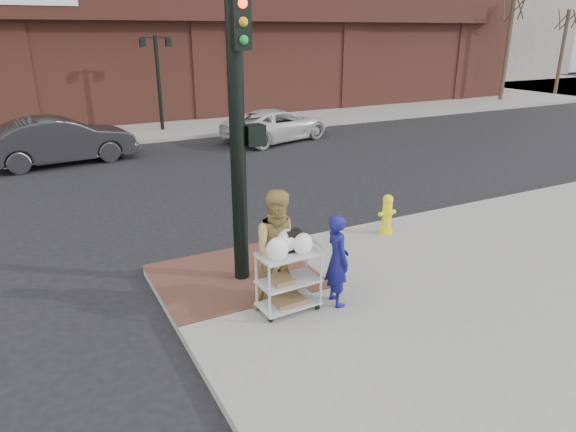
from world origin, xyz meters
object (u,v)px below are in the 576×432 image
lamp_post (158,73)px  pedestrian_tan (281,251)px  minivan_white (277,125)px  traffic_signal_pole (239,129)px  utility_cart (289,276)px  woman_blue (337,260)px  fire_hydrant (387,214)px  sedan_dark (61,141)px

lamp_post → pedestrian_tan: 16.68m
minivan_white → traffic_signal_pole: bearing=134.7°
traffic_signal_pole → pedestrian_tan: (0.14, -1.22, -1.71)m
minivan_white → utility_cart: bearing=138.0°
lamp_post → traffic_signal_pole: size_ratio=0.80×
utility_cart → woman_blue: bearing=-10.7°
pedestrian_tan → fire_hydrant: pedestrian_tan is taller
sedan_dark → lamp_post: bearing=-55.0°
traffic_signal_pole → fire_hydrant: traffic_signal_pole is taller
lamp_post → traffic_signal_pole: 15.43m
utility_cart → fire_hydrant: bearing=29.5°
sedan_dark → utility_cart: size_ratio=3.67×
lamp_post → woman_blue: lamp_post is taller
traffic_signal_pole → lamp_post: bearing=80.8°
sedan_dark → fire_hydrant: bearing=-159.1°
pedestrian_tan → woman_blue: bearing=-5.3°
lamp_post → sedan_dark: lamp_post is taller
traffic_signal_pole → sedan_dark: (-2.02, 11.19, -2.03)m
woman_blue → minivan_white: (5.26, 12.82, -0.26)m
pedestrian_tan → utility_cart: pedestrian_tan is taller
lamp_post → utility_cart: (-2.29, -16.61, -1.87)m
lamp_post → fire_hydrant: (1.12, -14.68, -2.02)m
pedestrian_tan → fire_hydrant: bearing=42.0°
lamp_post → pedestrian_tan: size_ratio=2.06×
woman_blue → sedan_dark: size_ratio=0.31×
woman_blue → fire_hydrant: 3.36m
sedan_dark → woman_blue: bearing=-173.6°
woman_blue → minivan_white: bearing=-14.5°
traffic_signal_pole → woman_blue: traffic_signal_pole is taller
lamp_post → fire_hydrant: 14.86m
pedestrian_tan → minivan_white: pedestrian_tan is taller
traffic_signal_pole → fire_hydrant: size_ratio=5.67×
sedan_dark → minivan_white: 8.26m
woman_blue → lamp_post: bearing=2.7°
utility_cart → traffic_signal_pole: bearing=97.7°
traffic_signal_pole → fire_hydrant: 4.27m
traffic_signal_pole → minivan_white: traffic_signal_pole is taller
fire_hydrant → traffic_signal_pole: bearing=-171.3°
sedan_dark → fire_hydrant: sedan_dark is taller
traffic_signal_pole → sedan_dark: size_ratio=1.03×
lamp_post → woman_blue: size_ratio=2.62×
woman_blue → sedan_dark: 13.07m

